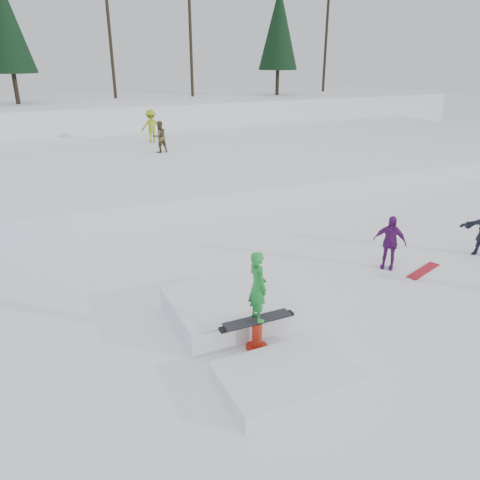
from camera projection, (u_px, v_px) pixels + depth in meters
name	position (u px, v px, depth m)	size (l,w,h in m)	color
ground	(257.00, 319.00, 10.50)	(120.00, 120.00, 0.00)	white
snow_berm	(79.00, 117.00, 35.37)	(60.00, 14.00, 2.40)	white
snow_midrise	(116.00, 163.00, 23.85)	(50.00, 18.00, 0.80)	white
treeline	(159.00, 27.00, 34.04)	(40.24, 4.22, 10.50)	black
walker_olive	(160.00, 137.00, 24.11)	(0.78, 0.60, 1.60)	#4D4225
walker_ygreen	(151.00, 126.00, 26.93)	(1.19, 0.68, 1.84)	#8BA316
spectator_purple	(390.00, 242.00, 12.75)	(0.89, 0.37, 1.52)	#5E176B
loose_board_red	(423.00, 271.00, 12.81)	(1.40, 0.28, 0.03)	maroon
jib_rail_feature	(245.00, 322.00, 9.81)	(2.60, 4.40, 2.11)	white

